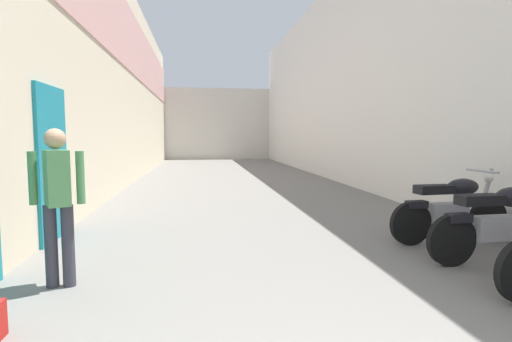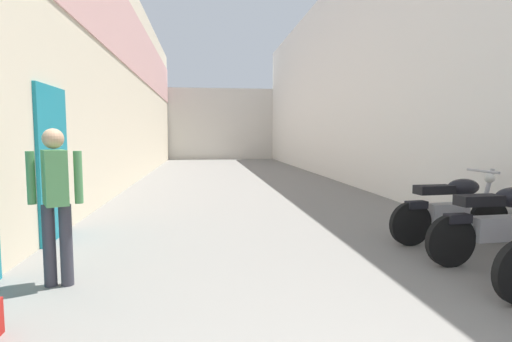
% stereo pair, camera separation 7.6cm
% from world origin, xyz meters
% --- Properties ---
extents(ground_plane, '(40.77, 40.77, 0.00)m').
position_xyz_m(ground_plane, '(0.00, 10.38, 0.00)').
color(ground_plane, slate).
extents(building_left, '(0.45, 24.77, 6.22)m').
position_xyz_m(building_left, '(-3.46, 12.32, 3.14)').
color(building_left, beige).
rests_on(building_left, ground).
extents(building_right, '(0.45, 24.77, 6.61)m').
position_xyz_m(building_right, '(3.46, 12.38, 3.31)').
color(building_right, silver).
rests_on(building_right, ground).
extents(building_far_end, '(9.53, 2.00, 4.42)m').
position_xyz_m(building_far_end, '(0.00, 25.77, 2.21)').
color(building_far_end, beige).
rests_on(building_far_end, ground).
extents(motorcycle_third, '(1.85, 0.58, 1.04)m').
position_xyz_m(motorcycle_third, '(2.32, 3.72, 0.50)').
color(motorcycle_third, black).
rests_on(motorcycle_third, ground).
extents(motorcycle_fourth, '(1.85, 0.58, 1.04)m').
position_xyz_m(motorcycle_fourth, '(2.32, 4.64, 0.50)').
color(motorcycle_fourth, black).
rests_on(motorcycle_fourth, ground).
extents(pedestrian_mid_alley, '(0.52, 0.39, 1.57)m').
position_xyz_m(pedestrian_mid_alley, '(-2.54, 3.66, 0.92)').
color(pedestrian_mid_alley, '#383842').
rests_on(pedestrian_mid_alley, ground).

